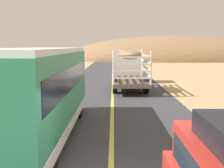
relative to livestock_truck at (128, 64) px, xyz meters
name	(u,v)px	position (x,y,z in m)	size (l,w,h in m)	color
livestock_truck	(128,64)	(0.00, 0.00, 0.00)	(2.53, 9.70, 3.02)	silver
bus	(36,90)	(-3.92, -15.28, -0.04)	(2.54, 10.00, 3.21)	#2D8C66
car_far	(121,63)	(-0.11, 22.36, -1.10)	(1.80, 4.40, 1.46)	#8C7259
distant_hill	(172,60)	(12.51, 46.74, -1.79)	(50.33, 21.50, 11.55)	olive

